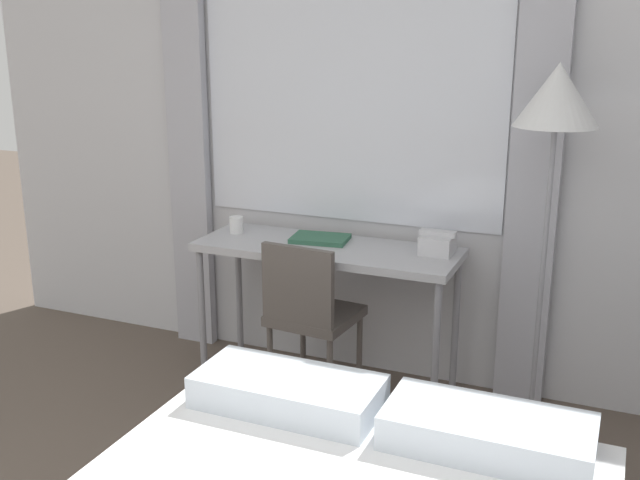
{
  "coord_description": "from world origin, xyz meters",
  "views": [
    {
      "loc": [
        1.24,
        -0.79,
        1.85
      ],
      "look_at": [
        -0.02,
        2.18,
        0.93
      ],
      "focal_mm": 42.0,
      "sensor_mm": 36.0,
      "label": 1
    }
  ],
  "objects_px": {
    "desk": "(327,259)",
    "book": "(320,238)",
    "telephone": "(438,243)",
    "desk_chair": "(309,310)",
    "standing_lamp": "(556,118)",
    "mug": "(236,225)"
  },
  "relations": [
    {
      "from": "book",
      "to": "desk_chair",
      "type": "bearing_deg",
      "value": -78.61
    },
    {
      "from": "desk",
      "to": "standing_lamp",
      "type": "xyz_separation_m",
      "value": [
        1.07,
        -0.08,
        0.77
      ]
    },
    {
      "from": "desk_chair",
      "to": "telephone",
      "type": "relative_size",
      "value": 4.76
    },
    {
      "from": "telephone",
      "to": "book",
      "type": "height_order",
      "value": "telephone"
    },
    {
      "from": "book",
      "to": "desk",
      "type": "bearing_deg",
      "value": -46.47
    },
    {
      "from": "desk",
      "to": "desk_chair",
      "type": "relative_size",
      "value": 1.59
    },
    {
      "from": "telephone",
      "to": "standing_lamp",
      "type": "bearing_deg",
      "value": -17.61
    },
    {
      "from": "desk",
      "to": "desk_chair",
      "type": "xyz_separation_m",
      "value": [
        -0.02,
        -0.19,
        -0.21
      ]
    },
    {
      "from": "telephone",
      "to": "mug",
      "type": "xyz_separation_m",
      "value": [
        -1.1,
        -0.05,
        -0.01
      ]
    },
    {
      "from": "book",
      "to": "mug",
      "type": "bearing_deg",
      "value": -176.32
    },
    {
      "from": "desk",
      "to": "book",
      "type": "xyz_separation_m",
      "value": [
        -0.07,
        0.07,
        0.08
      ]
    },
    {
      "from": "desk_chair",
      "to": "mug",
      "type": "distance_m",
      "value": 0.66
    },
    {
      "from": "standing_lamp",
      "to": "desk_chair",
      "type": "bearing_deg",
      "value": -174.25
    },
    {
      "from": "telephone",
      "to": "desk_chair",
      "type": "bearing_deg",
      "value": -154.13
    },
    {
      "from": "desk",
      "to": "telephone",
      "type": "height_order",
      "value": "telephone"
    },
    {
      "from": "desk",
      "to": "book",
      "type": "bearing_deg",
      "value": 133.53
    },
    {
      "from": "desk_chair",
      "to": "standing_lamp",
      "type": "xyz_separation_m",
      "value": [
        1.09,
        0.11,
        0.99
      ]
    },
    {
      "from": "desk_chair",
      "to": "mug",
      "type": "height_order",
      "value": "mug"
    },
    {
      "from": "desk",
      "to": "desk_chair",
      "type": "distance_m",
      "value": 0.28
    },
    {
      "from": "standing_lamp",
      "to": "mug",
      "type": "distance_m",
      "value": 1.75
    },
    {
      "from": "standing_lamp",
      "to": "telephone",
      "type": "relative_size",
      "value": 9.58
    },
    {
      "from": "telephone",
      "to": "mug",
      "type": "relative_size",
      "value": 2.01
    }
  ]
}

